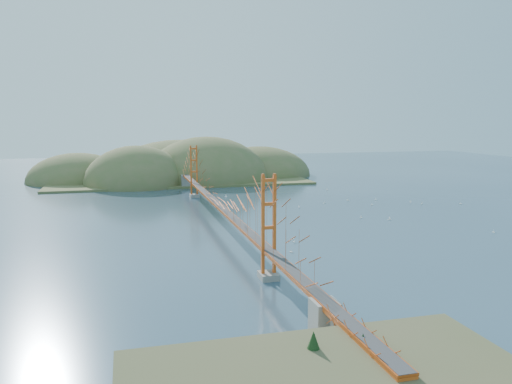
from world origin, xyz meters
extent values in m
plane|color=#283F51|center=(0.00, 0.00, 0.00)|extent=(320.00, 320.00, 0.00)
cube|color=gray|center=(0.00, -30.00, 0.35)|extent=(2.00, 2.40, 0.70)
cube|color=gray|center=(0.00, 30.00, 0.35)|extent=(2.00, 2.40, 0.70)
cube|color=#B24313|center=(0.00, 0.00, 3.30)|extent=(1.40, 92.00, 0.16)
cube|color=#B24313|center=(0.00, 0.00, 3.10)|extent=(1.33, 92.00, 0.24)
cube|color=#38383A|center=(0.00, 0.00, 3.40)|extent=(1.19, 92.00, 0.03)
cube|color=gray|center=(0.00, -46.00, 1.65)|extent=(2.00, 2.20, 3.30)
cube|color=gray|center=(0.00, 46.00, 1.65)|extent=(2.20, 2.60, 3.30)
cube|color=#B24313|center=(0.00, -52.00, 3.30)|extent=(1.40, 12.00, 0.16)
cube|color=#B24313|center=(0.00, -52.00, 3.05)|extent=(1.33, 12.00, 0.30)
cube|color=gray|center=(0.00, -53.00, 1.47)|extent=(0.50, 0.70, 2.95)
cube|color=gray|center=(0.00, -50.00, 1.47)|extent=(0.50, 0.70, 2.95)
cube|color=gray|center=(0.00, -48.00, 1.47)|extent=(0.50, 0.70, 2.95)
cube|color=#59544C|center=(0.00, -48.50, 0.12)|extent=(9.00, 6.00, 0.24)
cube|color=brown|center=(0.40, -47.80, 0.61)|extent=(3.70, 2.30, 0.75)
cube|color=gray|center=(0.40, -47.80, 1.04)|extent=(3.70, 2.30, 0.10)
cylinder|color=white|center=(0.40, -47.80, 1.49)|extent=(0.03, 0.03, 1.00)
cube|color=#454B2A|center=(-4.00, -51.00, 0.90)|extent=(24.00, 3.00, 1.80)
cone|color=black|center=(-7.73, -56.22, 3.64)|extent=(0.89, 0.89, 1.27)
cone|color=black|center=(-7.15, -55.56, 3.46)|extent=(0.65, 0.65, 0.93)
cone|color=black|center=(-0.24, -51.68, 3.60)|extent=(0.84, 0.84, 1.21)
cone|color=black|center=(-6.29, -57.42, 3.50)|extent=(0.70, 0.70, 1.01)
cone|color=black|center=(0.83, -55.51, 3.49)|extent=(0.69, 0.69, 0.98)
cone|color=black|center=(-1.19, -52.89, 3.61)|extent=(0.85, 0.85, 1.22)
cube|color=brown|center=(0.00, 64.00, 0.25)|extent=(70.00, 40.00, 0.60)
ellipsoid|color=brown|center=(-12.00, 56.00, 0.00)|extent=(28.00, 28.00, 21.00)
ellipsoid|color=brown|center=(8.00, 62.00, 0.00)|extent=(36.00, 36.00, 25.00)
ellipsoid|color=brown|center=(26.00, 70.00, 0.00)|extent=(32.00, 32.00, 18.00)
ellipsoid|color=brown|center=(-28.00, 68.00, 0.00)|extent=(28.00, 28.00, 16.00)
ellipsoid|color=brown|center=(2.00, 78.00, 0.00)|extent=(44.00, 44.00, 22.00)
cube|color=white|center=(6.00, -20.17, 0.05)|extent=(0.39, 0.47, 0.09)
cylinder|color=white|center=(6.00, -20.17, 0.31)|extent=(0.01, 0.01, 0.51)
cube|color=white|center=(37.67, 15.93, 0.06)|extent=(0.53, 0.33, 0.09)
cylinder|color=white|center=(37.67, 15.93, 0.33)|extent=(0.01, 0.01, 0.55)
cube|color=white|center=(33.71, 10.15, 0.06)|extent=(0.53, 0.21, 0.09)
cylinder|color=white|center=(33.71, 10.15, 0.34)|extent=(0.02, 0.02, 0.57)
cube|color=white|center=(18.49, 11.66, 0.06)|extent=(0.21, 0.53, 0.10)
cylinder|color=white|center=(18.49, 11.66, 0.34)|extent=(0.02, 0.02, 0.57)
cube|color=white|center=(8.13, -15.10, 0.05)|extent=(0.26, 0.51, 0.09)
cylinder|color=white|center=(8.13, -15.10, 0.32)|extent=(0.01, 0.01, 0.53)
cube|color=white|center=(29.57, -4.19, 0.06)|extent=(0.60, 0.23, 0.11)
cylinder|color=white|center=(29.57, -4.19, 0.39)|extent=(0.02, 0.02, 0.64)
cube|color=white|center=(25.45, -1.56, 0.06)|extent=(0.52, 0.43, 0.09)
cylinder|color=white|center=(25.45, -1.56, 0.34)|extent=(0.01, 0.01, 0.56)
cube|color=white|center=(31.54, 16.82, 0.06)|extent=(0.45, 0.60, 0.11)
cylinder|color=white|center=(31.54, 16.82, 0.38)|extent=(0.02, 0.02, 0.63)
cube|color=white|center=(17.72, 39.61, 0.05)|extent=(0.49, 0.19, 0.09)
cylinder|color=white|center=(17.72, 39.61, 0.31)|extent=(0.01, 0.01, 0.52)
cube|color=white|center=(43.08, 10.90, 0.06)|extent=(0.46, 0.58, 0.10)
cylinder|color=white|center=(43.08, 10.90, 0.37)|extent=(0.02, 0.02, 0.62)
cube|color=white|center=(44.29, 8.57, 0.06)|extent=(0.57, 0.53, 0.11)
cylinder|color=white|center=(44.29, 8.57, 0.38)|extent=(0.02, 0.02, 0.64)
cube|color=white|center=(33.50, 33.07, 0.07)|extent=(0.32, 0.64, 0.11)
cylinder|color=white|center=(33.50, 33.07, 0.40)|extent=(0.02, 0.02, 0.67)
cube|color=white|center=(25.26, 14.94, 0.05)|extent=(0.51, 0.27, 0.09)
cylinder|color=white|center=(25.26, 14.94, 0.32)|extent=(0.01, 0.01, 0.53)
cube|color=white|center=(6.94, 28.51, 0.07)|extent=(0.59, 0.57, 0.11)
cylinder|color=white|center=(6.94, 28.51, 0.40)|extent=(0.02, 0.02, 0.67)
cube|color=white|center=(52.19, 6.78, 0.07)|extent=(0.56, 0.60, 0.11)
cylinder|color=white|center=(52.19, 6.78, 0.40)|extent=(0.02, 0.02, 0.67)
cube|color=white|center=(40.16, -17.21, 0.05)|extent=(0.23, 0.49, 0.09)
cylinder|color=white|center=(40.16, -17.21, 0.31)|extent=(0.01, 0.01, 0.51)
camera|label=1|loc=(-14.86, -81.00, 17.52)|focal=35.00mm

